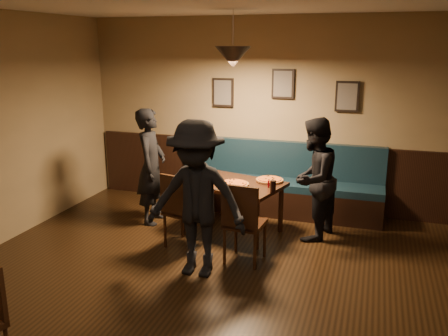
% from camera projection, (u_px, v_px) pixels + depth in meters
% --- Properties ---
extents(wall_back, '(6.00, 0.00, 6.00)m').
position_uv_depth(wall_back, '(282.00, 115.00, 6.84)').
color(wall_back, '#8C704F').
rests_on(wall_back, ground).
extents(wainscot, '(5.88, 0.06, 1.00)m').
position_uv_depth(wainscot, '(280.00, 175.00, 7.04)').
color(wainscot, black).
rests_on(wainscot, ground).
extents(booth_bench, '(3.00, 0.60, 1.00)m').
position_uv_depth(booth_bench, '(276.00, 180.00, 6.79)').
color(booth_bench, '#0F232D').
rests_on(booth_bench, ground).
extents(picture_left, '(0.32, 0.04, 0.42)m').
position_uv_depth(picture_left, '(223.00, 92.00, 7.00)').
color(picture_left, black).
rests_on(picture_left, wall_back).
extents(picture_center, '(0.32, 0.04, 0.42)m').
position_uv_depth(picture_center, '(283.00, 84.00, 6.69)').
color(picture_center, black).
rests_on(picture_center, wall_back).
extents(picture_right, '(0.32, 0.04, 0.42)m').
position_uv_depth(picture_right, '(347.00, 96.00, 6.46)').
color(picture_right, black).
rests_on(picture_right, wall_back).
extents(pendant_lamp, '(0.44, 0.44, 0.25)m').
position_uv_depth(pendant_lamp, '(233.00, 57.00, 5.66)').
color(pendant_lamp, black).
rests_on(pendant_lamp, ceiling).
extents(dining_table, '(1.42, 1.10, 0.67)m').
position_uv_depth(dining_table, '(232.00, 207.00, 6.15)').
color(dining_table, black).
rests_on(dining_table, floor).
extents(chair_near_left, '(0.49, 0.49, 0.93)m').
position_uv_depth(chair_near_left, '(185.00, 209.00, 5.67)').
color(chair_near_left, '#321D0E').
rests_on(chair_near_left, floor).
extents(chair_near_right, '(0.45, 0.45, 0.94)m').
position_uv_depth(chair_near_right, '(245.00, 221.00, 5.27)').
color(chair_near_right, black).
rests_on(chair_near_right, floor).
extents(diner_left, '(0.47, 0.63, 1.58)m').
position_uv_depth(diner_left, '(151.00, 166.00, 6.37)').
color(diner_left, black).
rests_on(diner_left, floor).
extents(diner_right, '(0.77, 0.89, 1.54)m').
position_uv_depth(diner_right, '(313.00, 179.00, 5.84)').
color(diner_right, black).
rests_on(diner_right, floor).
extents(diner_front, '(1.08, 0.62, 1.67)m').
position_uv_depth(diner_front, '(196.00, 199.00, 4.88)').
color(diner_front, black).
rests_on(diner_front, floor).
extents(pizza_a, '(0.48, 0.48, 0.04)m').
position_uv_depth(pizza_a, '(202.00, 176.00, 6.26)').
color(pizza_a, orange).
rests_on(pizza_a, dining_table).
extents(pizza_b, '(0.50, 0.50, 0.04)m').
position_uv_depth(pizza_b, '(234.00, 184.00, 5.91)').
color(pizza_b, orange).
rests_on(pizza_b, dining_table).
extents(pizza_c, '(0.43, 0.43, 0.04)m').
position_uv_depth(pizza_c, '(270.00, 180.00, 6.09)').
color(pizza_c, orange).
rests_on(pizza_c, dining_table).
extents(soda_glass, '(0.08, 0.08, 0.15)m').
position_uv_depth(soda_glass, '(273.00, 187.00, 5.62)').
color(soda_glass, black).
rests_on(soda_glass, dining_table).
extents(tabasco_bottle, '(0.03, 0.03, 0.11)m').
position_uv_depth(tabasco_bottle, '(269.00, 183.00, 5.83)').
color(tabasco_bottle, '#9A0515').
rests_on(tabasco_bottle, dining_table).
extents(napkin_a, '(0.16, 0.16, 0.01)m').
position_uv_depth(napkin_a, '(199.00, 174.00, 6.43)').
color(napkin_a, '#1C6A27').
rests_on(napkin_a, dining_table).
extents(napkin_b, '(0.18, 0.18, 0.01)m').
position_uv_depth(napkin_b, '(188.00, 184.00, 5.99)').
color(napkin_b, '#217B3A').
rests_on(napkin_b, dining_table).
extents(cutlery_set, '(0.21, 0.05, 0.00)m').
position_uv_depth(cutlery_set, '(225.00, 190.00, 5.73)').
color(cutlery_set, silver).
rests_on(cutlery_set, dining_table).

